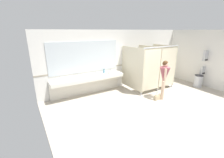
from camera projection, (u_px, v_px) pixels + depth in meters
name	position (u px, v px, depth m)	size (l,w,h in m)	color
ground_plane	(158.00, 106.00, 5.66)	(7.65, 5.49, 0.10)	#B2A899
wall_back	(121.00, 59.00, 7.28)	(7.65, 0.12, 2.68)	silver
wall_side_right	(215.00, 60.00, 7.00)	(0.12, 5.49, 2.68)	silver
wall_back_tile_band	(121.00, 65.00, 7.32)	(7.65, 0.01, 0.06)	#9E937F
vanity_counter	(88.00, 81.00, 6.39)	(3.10, 0.55, 0.94)	silver
mirror_panel	(85.00, 57.00, 6.25)	(3.00, 0.02, 1.26)	silver
bathroom_stalls	(152.00, 66.00, 7.05)	(2.04, 1.50, 2.01)	beige
paper_towel_dispenser_upper	(206.00, 56.00, 7.19)	(0.40, 0.13, 0.48)	#B7BABF
paper_towel_dispenser_lower	(203.00, 70.00, 7.42)	(0.36, 0.13, 0.38)	#B7BABF
trash_bin	(198.00, 81.00, 7.41)	(0.38, 0.38, 0.58)	#B7BABF
person_standing	(164.00, 76.00, 5.89)	(0.57, 0.57, 1.55)	beige
handbag	(157.00, 97.00, 6.04)	(0.28, 0.10, 0.34)	tan
soap_dispenser	(104.00, 71.00, 6.76)	(0.07, 0.07, 0.20)	teal
paper_cup	(109.00, 73.00, 6.58)	(0.07, 0.07, 0.10)	beige
floor_drain_cover	(176.00, 110.00, 5.25)	(0.14, 0.14, 0.01)	#B7BABF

